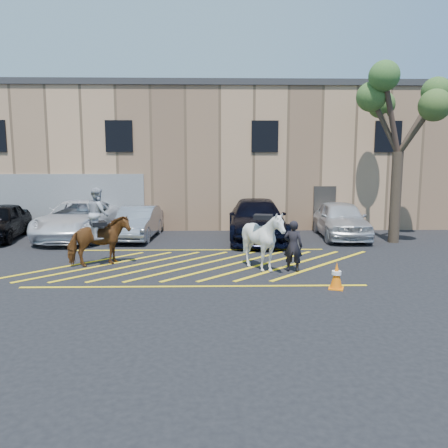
{
  "coord_description": "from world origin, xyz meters",
  "views": [
    {
      "loc": [
        0.54,
        -14.39,
        3.38
      ],
      "look_at": [
        0.87,
        0.2,
        1.3
      ],
      "focal_mm": 35.0,
      "sensor_mm": 36.0,
      "label": 1
    }
  ],
  "objects_px": {
    "car_white_suv": "(341,219)",
    "handler": "(293,246)",
    "car_blue_suv": "(257,220)",
    "tree": "(400,105)",
    "mounted_bay": "(99,234)",
    "saddled_white": "(263,240)",
    "car_white_pickup": "(79,219)",
    "traffic_cone": "(336,275)",
    "car_silver_sedan": "(138,223)"
  },
  "relations": [
    {
      "from": "mounted_bay",
      "to": "traffic_cone",
      "type": "bearing_deg",
      "value": -21.88
    },
    {
      "from": "car_white_pickup",
      "to": "tree",
      "type": "bearing_deg",
      "value": -5.14
    },
    {
      "from": "car_white_pickup",
      "to": "car_white_suv",
      "type": "bearing_deg",
      "value": 0.05
    },
    {
      "from": "car_white_pickup",
      "to": "saddled_white",
      "type": "bearing_deg",
      "value": -38.21
    },
    {
      "from": "mounted_bay",
      "to": "tree",
      "type": "bearing_deg",
      "value": 19.08
    },
    {
      "from": "mounted_bay",
      "to": "tree",
      "type": "height_order",
      "value": "tree"
    },
    {
      "from": "traffic_cone",
      "to": "tree",
      "type": "xyz_separation_m",
      "value": [
        4.32,
        6.76,
        5.33
      ]
    },
    {
      "from": "car_white_suv",
      "to": "saddled_white",
      "type": "height_order",
      "value": "saddled_white"
    },
    {
      "from": "car_white_pickup",
      "to": "saddled_white",
      "type": "height_order",
      "value": "saddled_white"
    },
    {
      "from": "car_white_suv",
      "to": "tree",
      "type": "bearing_deg",
      "value": -30.36
    },
    {
      "from": "car_white_pickup",
      "to": "car_silver_sedan",
      "type": "bearing_deg",
      "value": -3.84
    },
    {
      "from": "car_blue_suv",
      "to": "car_white_suv",
      "type": "bearing_deg",
      "value": 7.27
    },
    {
      "from": "tree",
      "to": "car_white_pickup",
      "type": "bearing_deg",
      "value": 174.04
    },
    {
      "from": "handler",
      "to": "mounted_bay",
      "type": "distance_m",
      "value": 6.28
    },
    {
      "from": "car_blue_suv",
      "to": "traffic_cone",
      "type": "bearing_deg",
      "value": -77.8
    },
    {
      "from": "car_white_pickup",
      "to": "car_white_suv",
      "type": "relative_size",
      "value": 1.24
    },
    {
      "from": "saddled_white",
      "to": "traffic_cone",
      "type": "distance_m",
      "value": 2.77
    },
    {
      "from": "car_silver_sedan",
      "to": "tree",
      "type": "relative_size",
      "value": 0.59
    },
    {
      "from": "car_white_pickup",
      "to": "handler",
      "type": "bearing_deg",
      "value": -35.75
    },
    {
      "from": "car_silver_sedan",
      "to": "mounted_bay",
      "type": "relative_size",
      "value": 1.69
    },
    {
      "from": "car_blue_suv",
      "to": "tree",
      "type": "relative_size",
      "value": 0.82
    },
    {
      "from": "mounted_bay",
      "to": "saddled_white",
      "type": "height_order",
      "value": "mounted_bay"
    },
    {
      "from": "car_white_pickup",
      "to": "handler",
      "type": "distance_m",
      "value": 10.55
    },
    {
      "from": "car_white_pickup",
      "to": "car_silver_sedan",
      "type": "height_order",
      "value": "car_white_pickup"
    },
    {
      "from": "car_white_suv",
      "to": "handler",
      "type": "relative_size",
      "value": 3.02
    },
    {
      "from": "car_silver_sedan",
      "to": "handler",
      "type": "distance_m",
      "value": 8.42
    },
    {
      "from": "tree",
      "to": "car_blue_suv",
      "type": "bearing_deg",
      "value": 171.05
    },
    {
      "from": "car_silver_sedan",
      "to": "car_white_suv",
      "type": "xyz_separation_m",
      "value": [
        9.09,
        0.06,
        0.11
      ]
    },
    {
      "from": "saddled_white",
      "to": "tree",
      "type": "xyz_separation_m",
      "value": [
        6.07,
        4.7,
        4.73
      ]
    },
    {
      "from": "car_blue_suv",
      "to": "tree",
      "type": "xyz_separation_m",
      "value": [
        5.72,
        -0.9,
        4.83
      ]
    },
    {
      "from": "handler",
      "to": "car_blue_suv",
      "type": "bearing_deg",
      "value": -66.74
    },
    {
      "from": "car_silver_sedan",
      "to": "car_white_suv",
      "type": "height_order",
      "value": "car_white_suv"
    },
    {
      "from": "handler",
      "to": "traffic_cone",
      "type": "distance_m",
      "value": 2.12
    },
    {
      "from": "car_blue_suv",
      "to": "car_white_pickup",
      "type": "bearing_deg",
      "value": 178.06
    },
    {
      "from": "car_blue_suv",
      "to": "tree",
      "type": "distance_m",
      "value": 7.54
    },
    {
      "from": "car_white_pickup",
      "to": "car_white_suv",
      "type": "distance_m",
      "value": 11.73
    },
    {
      "from": "car_white_suv",
      "to": "handler",
      "type": "xyz_separation_m",
      "value": [
        -3.26,
        -6.13,
        -0.02
      ]
    },
    {
      "from": "car_white_suv",
      "to": "car_silver_sedan",
      "type": "bearing_deg",
      "value": -176.27
    },
    {
      "from": "car_white_pickup",
      "to": "traffic_cone",
      "type": "bearing_deg",
      "value": -40.5
    },
    {
      "from": "car_blue_suv",
      "to": "mounted_bay",
      "type": "distance_m",
      "value": 7.43
    },
    {
      "from": "tree",
      "to": "car_silver_sedan",
      "type": "bearing_deg",
      "value": 173.73
    },
    {
      "from": "car_blue_suv",
      "to": "saddled_white",
      "type": "height_order",
      "value": "saddled_white"
    },
    {
      "from": "car_white_suv",
      "to": "handler",
      "type": "distance_m",
      "value": 6.94
    },
    {
      "from": "car_blue_suv",
      "to": "saddled_white",
      "type": "relative_size",
      "value": 2.91
    },
    {
      "from": "car_white_pickup",
      "to": "saddled_white",
      "type": "relative_size",
      "value": 2.93
    },
    {
      "from": "saddled_white",
      "to": "traffic_cone",
      "type": "relative_size",
      "value": 2.8
    },
    {
      "from": "car_white_suv",
      "to": "mounted_bay",
      "type": "height_order",
      "value": "mounted_bay"
    },
    {
      "from": "car_white_pickup",
      "to": "tree",
      "type": "relative_size",
      "value": 0.82
    },
    {
      "from": "mounted_bay",
      "to": "traffic_cone",
      "type": "relative_size",
      "value": 3.51
    },
    {
      "from": "tree",
      "to": "car_white_suv",
      "type": "bearing_deg",
      "value": 146.27
    }
  ]
}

